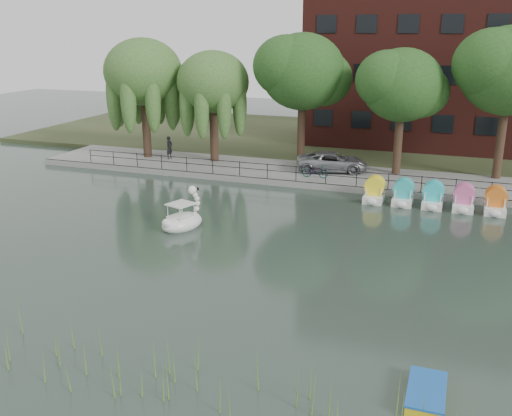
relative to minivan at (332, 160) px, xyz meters
The scene contains 18 objects.
ground_plane 16.73m from the minivan, 95.81° to the right, with size 120.00×120.00×0.00m, color #3B4E44.
promenade 2.05m from the minivan, 160.48° to the right, with size 40.00×6.00×0.40m, color gray.
kerb 4.05m from the minivan, 115.47° to the right, with size 40.00×0.25×0.40m, color gray.
land_strip 13.54m from the minivan, 97.19° to the left, with size 60.00×22.00×0.36m, color #47512D.
railing 3.75m from the minivan, 116.78° to the right, with size 32.00×0.05×1.00m.
apartment_building 16.54m from the minivan, 68.34° to the left, with size 20.00×10.07×18.00m.
willow_left 15.75m from the minivan, behind, with size 5.88×5.88×9.01m.
willow_mid 10.50m from the minivan, behind, with size 5.32×5.32×8.15m.
broadleaf_center 6.61m from the minivan, 152.50° to the left, with size 6.00×6.00×9.25m.
broadleaf_right 6.81m from the minivan, 11.81° to the left, with size 5.40×5.40×8.32m.
broadleaf_far 12.61m from the minivan, ahead, with size 6.30×6.30×9.71m.
minivan is the anchor object (origin of this frame).
bicycle 2.27m from the minivan, 108.07° to the right, with size 1.72×0.60×1.00m, color gray.
pedestrian 12.72m from the minivan, behind, with size 0.71×0.48×1.98m, color black.
swan_boat 14.18m from the minivan, 110.92° to the right, with size 2.31×2.87×2.11m.
pedal_boat_row 8.71m from the minivan, 35.17° to the right, with size 7.95×1.70×1.40m.
yellow_rowboat 25.39m from the minivan, 71.59° to the right, with size 1.05×2.05×0.38m.
reed_bank 26.11m from the minivan, 89.32° to the right, with size 24.00×2.40×1.20m.
Camera 1 is at (9.80, -22.02, 10.03)m, focal length 40.00 mm.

